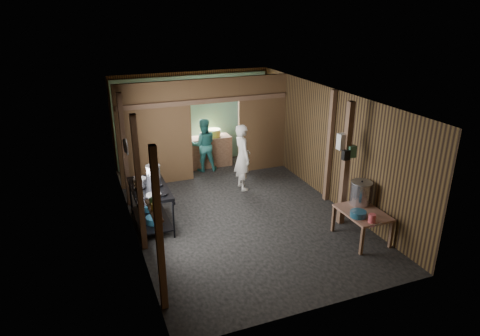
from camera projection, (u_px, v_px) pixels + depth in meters
name	position (u px, v px, depth m)	size (l,w,h in m)	color
floor	(237.00, 211.00, 9.53)	(4.50, 7.00, 0.00)	black
ceiling	(236.00, 95.00, 8.59)	(4.50, 7.00, 0.00)	#383735
wall_back	(193.00, 118.00, 12.09)	(4.50, 0.00, 2.60)	brown
wall_front	(325.00, 233.00, 6.02)	(4.50, 0.00, 2.60)	brown
wall_left	(129.00, 170.00, 8.29)	(0.00, 7.00, 2.60)	brown
wall_right	(327.00, 144.00, 9.82)	(0.00, 7.00, 2.60)	brown
partition_left	(155.00, 135.00, 10.52)	(1.85, 0.10, 2.60)	brown
partition_right	(262.00, 124.00, 11.50)	(1.35, 0.10, 2.60)	brown
partition_header	(215.00, 90.00, 10.69)	(1.30, 0.10, 0.60)	brown
turquoise_panel	(193.00, 120.00, 12.06)	(4.40, 0.06, 2.50)	#6D9D94
back_counter	(209.00, 151.00, 12.04)	(1.20, 0.50, 0.85)	#845E45
wall_clock	(201.00, 97.00, 11.88)	(0.20, 0.20, 0.03)	silver
post_left_a	(159.00, 232.00, 6.06)	(0.10, 0.12, 2.60)	#845E45
post_left_b	(139.00, 185.00, 7.62)	(0.10, 0.12, 2.60)	#845E45
post_left_c	(125.00, 151.00, 9.36)	(0.10, 0.12, 2.60)	#845E45
post_right	(330.00, 147.00, 9.62)	(0.10, 0.12, 2.60)	#845E45
post_free	(345.00, 165.00, 8.56)	(0.12, 0.12, 2.60)	#845E45
cross_beam	(206.00, 101.00, 10.65)	(4.40, 0.12, 0.12)	#845E45
pan_lid_big	(127.00, 147.00, 8.53)	(0.34, 0.34, 0.03)	gray
pan_lid_small	(125.00, 146.00, 8.91)	(0.30, 0.30, 0.03)	black
wall_shelf	(154.00, 210.00, 6.47)	(0.14, 0.80, 0.03)	#845E45
jar_white	(157.00, 214.00, 6.23)	(0.07, 0.07, 0.10)	silver
jar_yellow	(154.00, 206.00, 6.44)	(0.08, 0.08, 0.10)	gold
jar_green	(151.00, 201.00, 6.63)	(0.06, 0.06, 0.10)	#3A6D4F
bag_white	(343.00, 141.00, 8.43)	(0.22, 0.15, 0.32)	silver
bag_green	(352.00, 151.00, 8.42)	(0.16, 0.12, 0.24)	#3A6D4F
bag_black	(346.00, 155.00, 8.37)	(0.14, 0.10, 0.20)	black
gas_range	(151.00, 206.00, 8.76)	(0.75, 1.47, 0.86)	black
prep_table	(361.00, 225.00, 8.29)	(0.73, 1.01, 0.60)	#A66E5A
stove_pot_large	(153.00, 172.00, 8.98)	(0.31, 0.31, 0.32)	#BABAC7
stove_pot_med	(140.00, 183.00, 8.55)	(0.26, 0.26, 0.22)	#BABAC7
stove_saucepan	(138.00, 179.00, 8.86)	(0.16, 0.16, 0.10)	#BABAC7
frying_pan	(154.00, 195.00, 8.18)	(0.29, 0.51, 0.07)	gray
blue_tub_front	(154.00, 220.00, 8.63)	(0.33, 0.33, 0.13)	navy
blue_tub_back	(148.00, 207.00, 9.17)	(0.31, 0.31, 0.12)	navy
stock_pot	(361.00, 193.00, 8.43)	(0.42, 0.42, 0.49)	#BABAC7
wash_basin	(358.00, 214.00, 7.97)	(0.30, 0.30, 0.11)	navy
pink_bucket	(372.00, 218.00, 7.76)	(0.13, 0.13, 0.16)	#E0535B
knife	(376.00, 225.00, 7.67)	(0.30, 0.04, 0.01)	#BABAC7
yellow_tub	(214.00, 133.00, 11.89)	(0.38, 0.38, 0.21)	gold
red_cup	(202.00, 135.00, 11.79)	(0.11, 0.11, 0.13)	maroon
cook	(242.00, 157.00, 10.40)	(0.60, 0.39, 1.65)	silver
worker_back	(204.00, 145.00, 11.58)	(0.71, 0.56, 1.47)	teal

